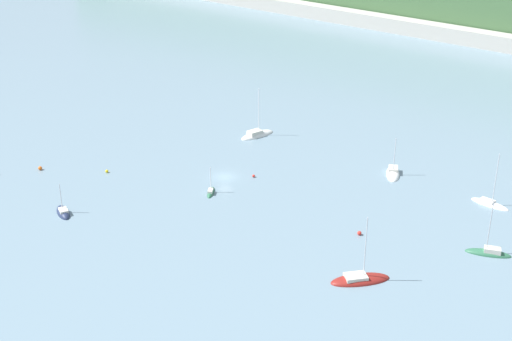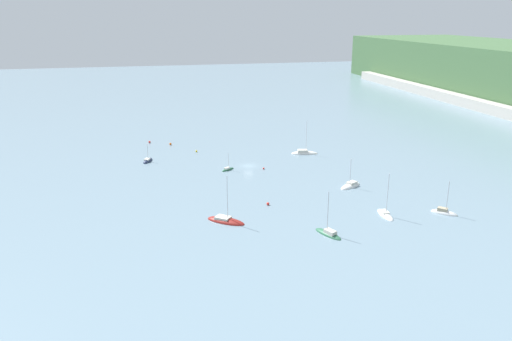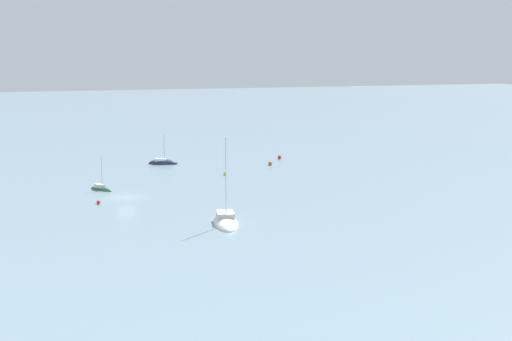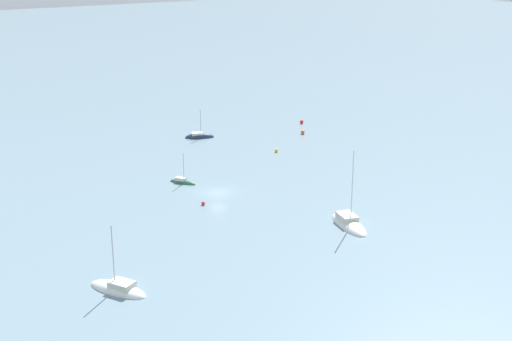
# 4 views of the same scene
# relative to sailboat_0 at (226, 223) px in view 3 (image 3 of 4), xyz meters

# --- Properties ---
(ground_plane) EXTENTS (600.00, 600.00, 0.00)m
(ground_plane) POSITION_rel_sailboat_0_xyz_m (8.68, -20.15, -0.12)
(ground_plane) COLOR slate
(sailboat_0) EXTENTS (4.62, 8.85, 11.48)m
(sailboat_0) POSITION_rel_sailboat_0_xyz_m (0.00, 0.00, 0.00)
(sailboat_0) COLOR white
(sailboat_0) RESTS_ON ground_plane
(sailboat_3) EXTENTS (5.80, 3.97, 6.38)m
(sailboat_3) POSITION_rel_sailboat_0_xyz_m (-2.81, -48.71, -0.06)
(sailboat_3) COLOR #232D4C
(sailboat_3) RESTS_ON ground_plane
(sailboat_5) EXTENTS (3.49, 4.42, 5.56)m
(sailboat_5) POSITION_rel_sailboat_0_xyz_m (11.31, -26.80, -0.02)
(sailboat_5) COLOR #2D6647
(sailboat_5) RESTS_ON ground_plane
(mooring_buoy_1) EXTENTS (0.60, 0.60, 0.60)m
(mooring_buoy_1) POSITION_rel_sailboat_0_xyz_m (-10.11, -33.15, 0.18)
(mooring_buoy_1) COLOR yellow
(mooring_buoy_1) RESTS_ON ground_plane
(mooring_buoy_2) EXTENTS (0.54, 0.54, 0.54)m
(mooring_buoy_2) POSITION_rel_sailboat_0_xyz_m (12.98, -16.68, 0.15)
(mooring_buoy_2) COLOR red
(mooring_buoy_2) RESTS_ON ground_plane
(mooring_buoy_3) EXTENTS (0.75, 0.75, 0.75)m
(mooring_buoy_3) POSITION_rel_sailboat_0_xyz_m (-25.53, -47.41, 0.26)
(mooring_buoy_3) COLOR red
(mooring_buoy_3) RESTS_ON ground_plane
(mooring_buoy_4) EXTENTS (0.76, 0.76, 0.76)m
(mooring_buoy_4) POSITION_rel_sailboat_0_xyz_m (-21.03, -40.61, 0.26)
(mooring_buoy_4) COLOR orange
(mooring_buoy_4) RESTS_ON ground_plane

